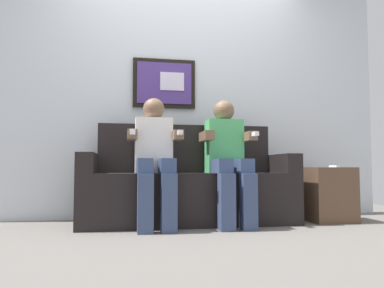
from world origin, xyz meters
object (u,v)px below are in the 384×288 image
at_px(person_on_right, 228,155).
at_px(spare_remote_on_table, 334,166).
at_px(side_table_right, 328,194).
at_px(couch, 189,188).
at_px(person_on_left, 155,155).

bearing_deg(person_on_right, spare_remote_on_table, 1.24).
bearing_deg(spare_remote_on_table, side_table_right, 143.94).
height_order(couch, spare_remote_on_table, couch).
xyz_separation_m(couch, spare_remote_on_table, (1.35, -0.14, 0.20)).
bearing_deg(spare_remote_on_table, person_on_left, -179.22).
relative_size(couch, person_on_right, 1.71).
relative_size(person_on_right, side_table_right, 2.22).
height_order(couch, person_on_right, person_on_right).
distance_m(person_on_left, spare_remote_on_table, 1.68).
distance_m(person_on_left, side_table_right, 1.66).
xyz_separation_m(couch, person_on_right, (0.32, -0.17, 0.29)).
relative_size(person_on_right, spare_remote_on_table, 8.54).
bearing_deg(side_table_right, spare_remote_on_table, -36.06).
bearing_deg(person_on_right, side_table_right, 3.56).
height_order(side_table_right, spare_remote_on_table, spare_remote_on_table).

